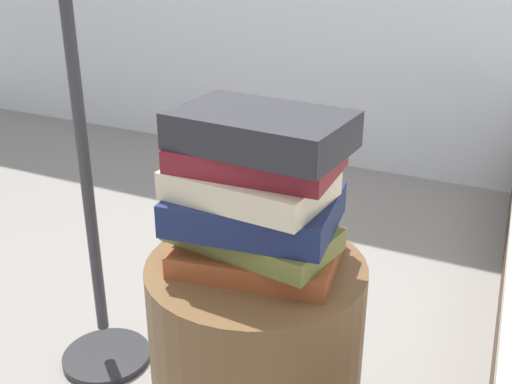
{
  "coord_description": "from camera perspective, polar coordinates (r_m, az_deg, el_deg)",
  "views": [
    {
      "loc": [
        0.43,
        -0.87,
        1.12
      ],
      "look_at": [
        0.0,
        0.0,
        0.7
      ],
      "focal_mm": 44.0,
      "sensor_mm": 36.0,
      "label": 1
    }
  ],
  "objects": [
    {
      "name": "book_navy",
      "position": [
        1.08,
        -0.1,
        -1.5
      ],
      "size": [
        0.3,
        0.24,
        0.06
      ],
      "primitive_type": "cube",
      "rotation": [
        0.0,
        0.0,
        0.14
      ],
      "color": "#19234C",
      "rests_on": "book_olive"
    },
    {
      "name": "book_rust",
      "position": [
        1.12,
        0.2,
        -5.47
      ],
      "size": [
        0.31,
        0.25,
        0.04
      ],
      "primitive_type": "cube",
      "rotation": [
        0.0,
        0.0,
        0.17
      ],
      "color": "#994723",
      "rests_on": "side_table"
    },
    {
      "name": "book_maroon",
      "position": [
        1.04,
        0.21,
        3.17
      ],
      "size": [
        0.28,
        0.18,
        0.04
      ],
      "primitive_type": "cube",
      "rotation": [
        0.0,
        0.0,
        0.05
      ],
      "color": "maroon",
      "rests_on": "book_cream"
    },
    {
      "name": "book_cream",
      "position": [
        1.05,
        -0.59,
        0.79
      ],
      "size": [
        0.27,
        0.19,
        0.05
      ],
      "primitive_type": "cube",
      "rotation": [
        0.0,
        0.0,
        -0.07
      ],
      "color": "beige",
      "rests_on": "book_navy"
    },
    {
      "name": "book_charcoal",
      "position": [
        1.02,
        0.52,
        5.69
      ],
      "size": [
        0.29,
        0.2,
        0.06
      ],
      "primitive_type": "cube",
      "rotation": [
        0.0,
        0.0,
        -0.06
      ],
      "color": "#28282D",
      "rests_on": "book_maroon"
    },
    {
      "name": "book_olive",
      "position": [
        1.1,
        -0.33,
        -3.8
      ],
      "size": [
        0.31,
        0.19,
        0.04
      ],
      "primitive_type": "cube",
      "rotation": [
        0.0,
        0.0,
        -0.13
      ],
      "color": "olive",
      "rests_on": "book_rust"
    }
  ]
}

